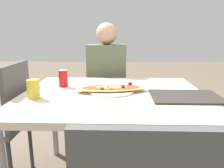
{
  "coord_description": "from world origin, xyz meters",
  "views": [
    {
      "loc": [
        0.04,
        -1.4,
        1.13
      ],
      "look_at": [
        -0.01,
        0.01,
        0.79
      ],
      "focal_mm": 35.0,
      "sensor_mm": 36.0,
      "label": 1
    }
  ],
  "objects_px": {
    "drink_glass": "(33,89)",
    "chair_far_seated": "(108,91)",
    "person_seated": "(107,75)",
    "soda_can": "(63,78)",
    "chair_side_left": "(4,118)",
    "pizza_main": "(111,89)",
    "dining_table": "(113,103)"
  },
  "relations": [
    {
      "from": "chair_side_left",
      "to": "soda_can",
      "type": "height_order",
      "value": "chair_side_left"
    },
    {
      "from": "dining_table",
      "to": "chair_side_left",
      "type": "bearing_deg",
      "value": 175.67
    },
    {
      "from": "soda_can",
      "to": "drink_glass",
      "type": "bearing_deg",
      "value": -109.5
    },
    {
      "from": "chair_far_seated",
      "to": "person_seated",
      "type": "distance_m",
      "value": 0.23
    },
    {
      "from": "chair_side_left",
      "to": "pizza_main",
      "type": "xyz_separation_m",
      "value": [
        0.78,
        -0.02,
        0.23
      ]
    },
    {
      "from": "chair_side_left",
      "to": "soda_can",
      "type": "relative_size",
      "value": 7.34
    },
    {
      "from": "soda_can",
      "to": "drink_glass",
      "type": "distance_m",
      "value": 0.32
    },
    {
      "from": "person_seated",
      "to": "pizza_main",
      "type": "distance_m",
      "value": 0.68
    },
    {
      "from": "chair_far_seated",
      "to": "soda_can",
      "type": "height_order",
      "value": "chair_far_seated"
    },
    {
      "from": "chair_side_left",
      "to": "drink_glass",
      "type": "distance_m",
      "value": 0.45
    },
    {
      "from": "chair_side_left",
      "to": "pizza_main",
      "type": "relative_size",
      "value": 1.82
    },
    {
      "from": "dining_table",
      "to": "chair_side_left",
      "type": "xyz_separation_m",
      "value": [
        -0.79,
        0.06,
        -0.15
      ]
    },
    {
      "from": "chair_far_seated",
      "to": "soda_can",
      "type": "xyz_separation_m",
      "value": [
        -0.29,
        -0.66,
        0.27
      ]
    },
    {
      "from": "person_seated",
      "to": "drink_glass",
      "type": "distance_m",
      "value": 0.94
    },
    {
      "from": "chair_far_seated",
      "to": "chair_side_left",
      "type": "xyz_separation_m",
      "value": [
        -0.71,
        -0.77,
        0.0
      ]
    },
    {
      "from": "chair_far_seated",
      "to": "chair_side_left",
      "type": "bearing_deg",
      "value": 47.31
    },
    {
      "from": "chair_side_left",
      "to": "pizza_main",
      "type": "bearing_deg",
      "value": -91.37
    },
    {
      "from": "drink_glass",
      "to": "chair_side_left",
      "type": "bearing_deg",
      "value": 148.46
    },
    {
      "from": "pizza_main",
      "to": "chair_side_left",
      "type": "bearing_deg",
      "value": 178.63
    },
    {
      "from": "soda_can",
      "to": "person_seated",
      "type": "bearing_deg",
      "value": 61.85
    },
    {
      "from": "dining_table",
      "to": "person_seated",
      "type": "relative_size",
      "value": 0.99
    },
    {
      "from": "soda_can",
      "to": "chair_far_seated",
      "type": "bearing_deg",
      "value": 66.19
    },
    {
      "from": "chair_far_seated",
      "to": "pizza_main",
      "type": "xyz_separation_m",
      "value": [
        0.07,
        -0.79,
        0.23
      ]
    },
    {
      "from": "drink_glass",
      "to": "chair_far_seated",
      "type": "bearing_deg",
      "value": 67.51
    },
    {
      "from": "chair_far_seated",
      "to": "soda_can",
      "type": "bearing_deg",
      "value": 66.19
    },
    {
      "from": "chair_far_seated",
      "to": "drink_glass",
      "type": "xyz_separation_m",
      "value": [
        -0.4,
        -0.96,
        0.27
      ]
    },
    {
      "from": "chair_side_left",
      "to": "drink_glass",
      "type": "bearing_deg",
      "value": -121.54
    },
    {
      "from": "chair_far_seated",
      "to": "chair_side_left",
      "type": "height_order",
      "value": "same"
    },
    {
      "from": "person_seated",
      "to": "soda_can",
      "type": "xyz_separation_m",
      "value": [
        -0.29,
        -0.54,
        0.08
      ]
    },
    {
      "from": "person_seated",
      "to": "soda_can",
      "type": "distance_m",
      "value": 0.62
    },
    {
      "from": "drink_glass",
      "to": "pizza_main",
      "type": "bearing_deg",
      "value": 20.26
    },
    {
      "from": "dining_table",
      "to": "chair_far_seated",
      "type": "height_order",
      "value": "chair_far_seated"
    }
  ]
}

